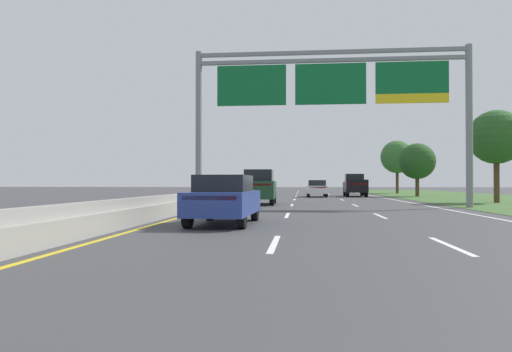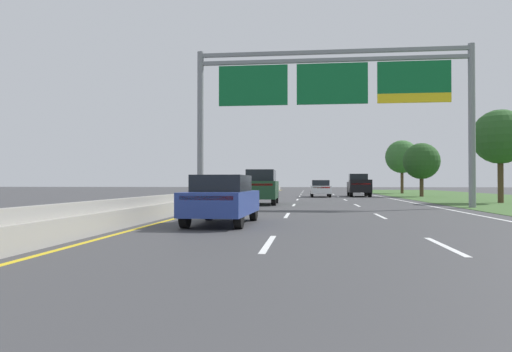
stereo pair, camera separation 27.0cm
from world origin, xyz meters
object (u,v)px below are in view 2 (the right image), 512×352
at_px(pickup_truck_black, 359,185).
at_px(car_blue_left_lane_sedan, 222,199).
at_px(car_white_centre_lane_sedan, 320,188).
at_px(car_darkgreen_left_lane_suv, 262,186).
at_px(roadside_tree_far, 421,161).
at_px(roadside_tree_distant, 402,157).
at_px(overhead_sign_gantry, 332,93).
at_px(roadside_tree_mid, 500,137).

xyz_separation_m(pickup_truck_black, car_blue_left_lane_sedan, (-7.59, -31.69, -0.26)).
relative_size(car_white_centre_lane_sedan, car_darkgreen_left_lane_suv, 0.93).
bearing_deg(roadside_tree_far, car_white_centre_lane_sedan, -170.86).
height_order(car_blue_left_lane_sedan, roadside_tree_far, roadside_tree_far).
height_order(roadside_tree_far, roadside_tree_distant, roadside_tree_distant).
bearing_deg(car_blue_left_lane_sedan, roadside_tree_far, -21.70).
bearing_deg(car_white_centre_lane_sedan, roadside_tree_far, -81.56).
relative_size(overhead_sign_gantry, car_white_centre_lane_sedan, 3.41).
distance_m(pickup_truck_black, roadside_tree_distant, 15.11).
height_order(car_darkgreen_left_lane_suv, roadside_tree_distant, roadside_tree_distant).
bearing_deg(car_blue_left_lane_sedan, car_white_centre_lane_sedan, -5.91).
relative_size(overhead_sign_gantry, roadside_tree_far, 2.95).
distance_m(pickup_truck_black, car_white_centre_lane_sedan, 4.20).
bearing_deg(roadside_tree_far, roadside_tree_distant, 86.69).
bearing_deg(overhead_sign_gantry, car_white_centre_lane_sedan, 90.53).
bearing_deg(pickup_truck_black, overhead_sign_gantry, 171.58).
relative_size(roadside_tree_mid, roadside_tree_far, 1.20).
xyz_separation_m(overhead_sign_gantry, car_white_centre_lane_sedan, (-0.17, 18.64, -5.45)).
distance_m(car_white_centre_lane_sedan, car_blue_left_lane_sedan, 30.02).
relative_size(pickup_truck_black, roadside_tree_far, 1.07).
bearing_deg(overhead_sign_gantry, car_darkgreen_left_lane_suv, 145.86).
xyz_separation_m(pickup_truck_black, roadside_tree_mid, (7.62, -14.23, 3.24)).
bearing_deg(car_white_centre_lane_sedan, roadside_tree_distant, -35.12).
distance_m(car_blue_left_lane_sedan, roadside_tree_far, 34.15).
bearing_deg(car_darkgreen_left_lane_suv, roadside_tree_far, -39.13).
bearing_deg(roadside_tree_far, overhead_sign_gantry, -114.91).
distance_m(roadside_tree_mid, roadside_tree_distant, 27.41).
xyz_separation_m(overhead_sign_gantry, roadside_tree_far, (9.37, 20.18, -2.89)).
height_order(roadside_tree_mid, roadside_tree_far, roadside_tree_mid).
xyz_separation_m(roadside_tree_far, roadside_tree_distant, (0.78, 13.54, 1.15)).
distance_m(car_white_centre_lane_sedan, car_darkgreen_left_lane_suv, 16.33).
bearing_deg(car_darkgreen_left_lane_suv, roadside_tree_distant, -26.07).
distance_m(overhead_sign_gantry, roadside_tree_distant, 35.25).
relative_size(pickup_truck_black, roadside_tree_mid, 0.89).
height_order(pickup_truck_black, roadside_tree_distant, roadside_tree_distant).
bearing_deg(car_darkgreen_left_lane_suv, roadside_tree_mid, -78.32).
bearing_deg(overhead_sign_gantry, car_blue_left_lane_sedan, -109.92).
height_order(car_white_centre_lane_sedan, car_darkgreen_left_lane_suv, car_darkgreen_left_lane_suv).
xyz_separation_m(car_darkgreen_left_lane_suv, roadside_tree_distant, (14.30, 30.90, 3.42)).
xyz_separation_m(car_white_centre_lane_sedan, roadside_tree_distant, (10.33, 15.07, 3.70)).
xyz_separation_m(pickup_truck_black, car_white_centre_lane_sedan, (-3.73, -1.92, -0.26)).
relative_size(car_blue_left_lane_sedan, roadside_tree_mid, 0.73).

